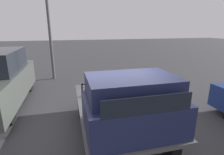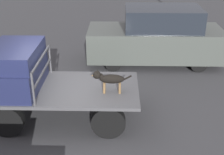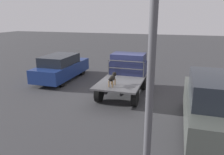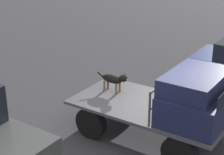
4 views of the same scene
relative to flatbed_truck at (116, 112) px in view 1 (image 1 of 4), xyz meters
name	(u,v)px [view 1 (image 1 of 4)]	position (x,y,z in m)	size (l,w,h in m)	color
ground_plane	(116,132)	(0.00, 0.00, -0.64)	(80.00, 80.00, 0.00)	#38383A
flatbed_truck	(116,112)	(0.00, 0.00, 0.00)	(3.99, 2.07, 0.90)	black
truck_cab	(132,105)	(1.22, 0.00, 0.79)	(1.40, 1.95, 1.13)	#1E2347
truck_headboard	(122,91)	(0.48, 0.00, 0.81)	(0.04, 1.95, 0.84)	#4C4C4F
dog	(113,79)	(-1.22, 0.20, 0.62)	(1.01, 0.23, 0.60)	brown
light_pole_near	(47,4)	(-6.31, -2.13, 3.52)	(0.38, 0.38, 6.94)	#4C4C51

